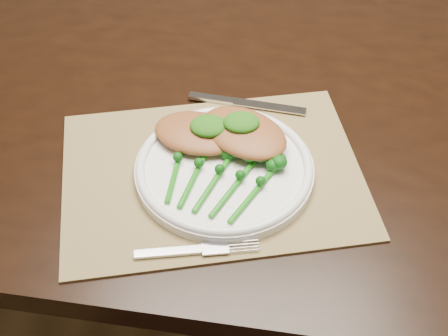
{
  "coord_description": "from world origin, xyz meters",
  "views": [
    {
      "loc": [
        -0.16,
        -0.81,
        1.42
      ],
      "look_at": [
        -0.17,
        -0.19,
        0.78
      ],
      "focal_mm": 50.0,
      "sensor_mm": 36.0,
      "label": 1
    }
  ],
  "objects_px": {
    "dining_table": "(253,227)",
    "placemat": "(212,174)",
    "broccolini_bundle": "(214,182)",
    "chicken_fillet_left": "(198,133)",
    "dinner_plate": "(224,168)"
  },
  "relations": [
    {
      "from": "placemat",
      "to": "dining_table",
      "type": "bearing_deg",
      "value": 59.72
    },
    {
      "from": "dining_table",
      "to": "placemat",
      "type": "distance_m",
      "value": 0.43
    },
    {
      "from": "dinner_plate",
      "to": "placemat",
      "type": "bearing_deg",
      "value": 173.71
    },
    {
      "from": "placemat",
      "to": "chicken_fillet_left",
      "type": "bearing_deg",
      "value": 103.41
    },
    {
      "from": "dining_table",
      "to": "placemat",
      "type": "bearing_deg",
      "value": -102.68
    },
    {
      "from": "dinner_plate",
      "to": "broccolini_bundle",
      "type": "xyz_separation_m",
      "value": [
        -0.01,
        -0.03,
        0.01
      ]
    },
    {
      "from": "placemat",
      "to": "broccolini_bundle",
      "type": "height_order",
      "value": "broccolini_bundle"
    },
    {
      "from": "chicken_fillet_left",
      "to": "dining_table",
      "type": "bearing_deg",
      "value": 71.41
    },
    {
      "from": "placemat",
      "to": "broccolini_bundle",
      "type": "distance_m",
      "value": 0.04
    },
    {
      "from": "dining_table",
      "to": "chicken_fillet_left",
      "type": "relative_size",
      "value": 12.78
    },
    {
      "from": "broccolini_bundle",
      "to": "dinner_plate",
      "type": "bearing_deg",
      "value": 88.31
    },
    {
      "from": "placemat",
      "to": "chicken_fillet_left",
      "type": "distance_m",
      "value": 0.07
    },
    {
      "from": "chicken_fillet_left",
      "to": "broccolini_bundle",
      "type": "relative_size",
      "value": 0.67
    },
    {
      "from": "dining_table",
      "to": "dinner_plate",
      "type": "bearing_deg",
      "value": -97.9
    },
    {
      "from": "dining_table",
      "to": "placemat",
      "type": "relative_size",
      "value": 3.92
    }
  ]
}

